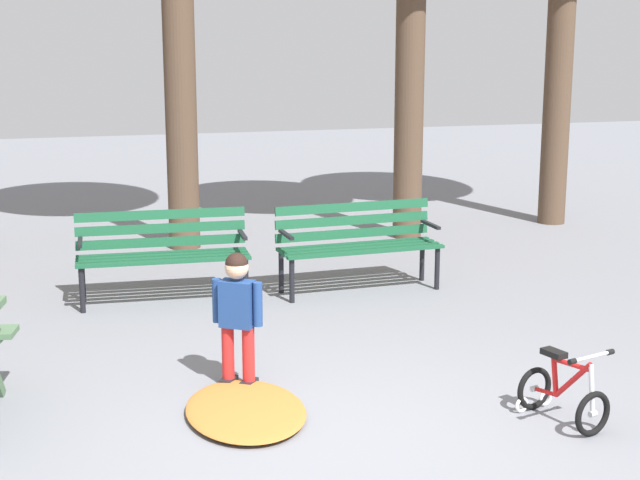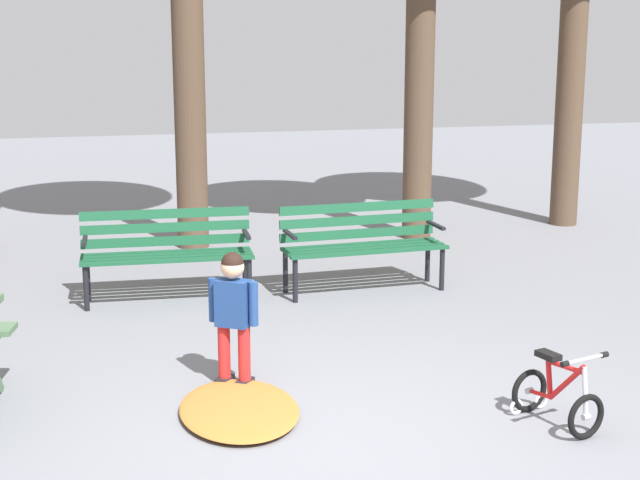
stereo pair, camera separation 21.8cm
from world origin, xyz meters
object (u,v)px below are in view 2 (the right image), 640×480
(park_bench_far_left, at_px, (167,247))
(park_bench_left, at_px, (362,239))
(child_standing, at_px, (233,309))
(kids_bicycle, at_px, (557,396))

(park_bench_far_left, xyz_separation_m, park_bench_left, (1.89, -0.10, 0.00))
(child_standing, relative_size, kids_bicycle, 1.60)
(park_bench_left, bearing_deg, park_bench_far_left, 177.03)
(park_bench_left, height_order, child_standing, child_standing)
(park_bench_left, distance_m, child_standing, 2.84)
(kids_bicycle, bearing_deg, child_standing, 148.71)
(park_bench_left, bearing_deg, child_standing, -124.76)
(park_bench_left, height_order, kids_bicycle, park_bench_left)
(park_bench_far_left, distance_m, kids_bicycle, 4.25)
(kids_bicycle, bearing_deg, park_bench_left, 95.29)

